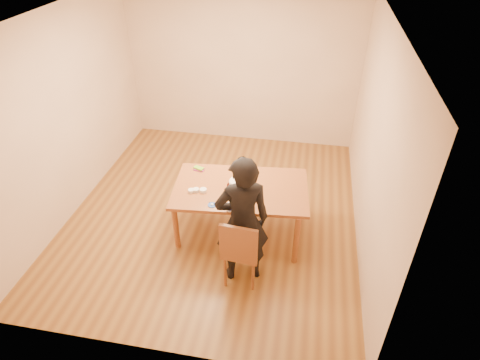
% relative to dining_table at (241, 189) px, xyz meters
% --- Properties ---
extents(room_shell, '(4.00, 4.50, 2.70)m').
position_rel_dining_table_xyz_m(room_shell, '(-0.45, 0.71, 0.62)').
color(room_shell, brown).
rests_on(room_shell, ground).
extents(dining_table, '(1.77, 1.15, 0.04)m').
position_rel_dining_table_xyz_m(dining_table, '(0.00, 0.00, 0.00)').
color(dining_table, brown).
rests_on(dining_table, floor).
extents(dining_chair, '(0.41, 0.41, 0.04)m').
position_rel_dining_table_xyz_m(dining_chair, '(0.15, -0.77, -0.28)').
color(dining_chair, brown).
rests_on(dining_chair, floor).
extents(cake_plate, '(0.27, 0.27, 0.02)m').
position_rel_dining_table_xyz_m(cake_plate, '(-0.04, 0.00, 0.03)').
color(cake_plate, '#AE0B0C').
rests_on(cake_plate, dining_table).
extents(cake, '(0.22, 0.22, 0.07)m').
position_rel_dining_table_xyz_m(cake, '(-0.04, 0.00, 0.08)').
color(cake, white).
rests_on(cake, cake_plate).
extents(frosting_dome, '(0.21, 0.21, 0.03)m').
position_rel_dining_table_xyz_m(frosting_dome, '(-0.04, 0.00, 0.12)').
color(frosting_dome, white).
rests_on(frosting_dome, cake).
extents(frosting_tub, '(0.09, 0.09, 0.08)m').
position_rel_dining_table_xyz_m(frosting_tub, '(-0.05, -0.46, 0.06)').
color(frosting_tub, white).
rests_on(frosting_tub, dining_table).
extents(frosting_lid, '(0.10, 0.10, 0.01)m').
position_rel_dining_table_xyz_m(frosting_lid, '(-0.27, -0.41, 0.03)').
color(frosting_lid, '#193FA2').
rests_on(frosting_lid, dining_table).
extents(frosting_dollop, '(0.04, 0.04, 0.02)m').
position_rel_dining_table_xyz_m(frosting_dollop, '(-0.27, -0.41, 0.04)').
color(frosting_dollop, white).
rests_on(frosting_dollop, frosting_lid).
extents(ramekin_green, '(0.08, 0.08, 0.04)m').
position_rel_dining_table_xyz_m(ramekin_green, '(-0.59, -0.20, 0.04)').
color(ramekin_green, white).
rests_on(ramekin_green, dining_table).
extents(ramekin_yellow, '(0.09, 0.09, 0.04)m').
position_rel_dining_table_xyz_m(ramekin_yellow, '(-0.44, -0.17, 0.04)').
color(ramekin_yellow, white).
rests_on(ramekin_yellow, dining_table).
extents(ramekin_multi, '(0.08, 0.08, 0.04)m').
position_rel_dining_table_xyz_m(ramekin_multi, '(-0.53, -0.18, 0.04)').
color(ramekin_multi, white).
rests_on(ramekin_multi, dining_table).
extents(candy_box_pink, '(0.14, 0.08, 0.02)m').
position_rel_dining_table_xyz_m(candy_box_pink, '(-0.62, 0.29, 0.03)').
color(candy_box_pink, '#E2359C').
rests_on(candy_box_pink, dining_table).
extents(candy_box_green, '(0.15, 0.11, 0.02)m').
position_rel_dining_table_xyz_m(candy_box_green, '(-0.62, 0.29, 0.05)').
color(candy_box_green, green).
rests_on(candy_box_green, candy_box_pink).
extents(spatula, '(0.17, 0.04, 0.01)m').
position_rel_dining_table_xyz_m(spatula, '(-0.23, -0.37, 0.03)').
color(spatula, black).
rests_on(spatula, dining_table).
extents(person, '(0.70, 0.57, 1.66)m').
position_rel_dining_table_xyz_m(person, '(0.15, -0.73, 0.10)').
color(person, black).
rests_on(person, floor).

